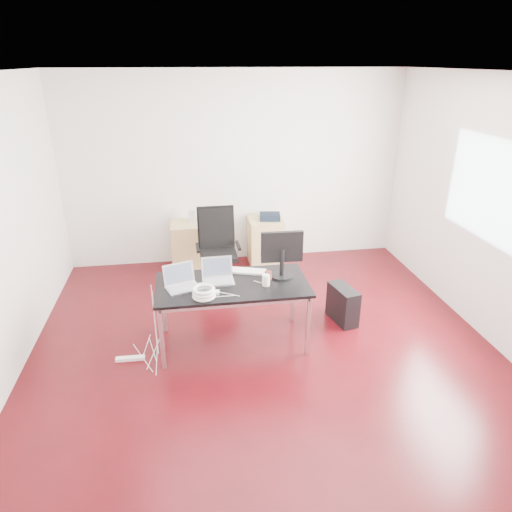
{
  "coord_description": "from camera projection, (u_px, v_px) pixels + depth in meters",
  "views": [
    {
      "loc": [
        -0.74,
        -4.13,
        2.9
      ],
      "look_at": [
        0.0,
        0.55,
        0.85
      ],
      "focal_mm": 32.0,
      "sensor_mm": 36.0,
      "label": 1
    }
  ],
  "objects": [
    {
      "name": "power_adapter",
      "position": [
        216.0,
        292.0,
        4.59
      ],
      "size": [
        0.08,
        0.08,
        0.03
      ],
      "primitive_type": "cube",
      "rotation": [
        0.0,
        0.0,
        -0.15
      ],
      "color": "white",
      "rests_on": "desk"
    },
    {
      "name": "desk",
      "position": [
        232.0,
        288.0,
        4.82
      ],
      "size": [
        1.6,
        0.8,
        0.73
      ],
      "color": "black",
      "rests_on": "ground"
    },
    {
      "name": "filing_cabinet_left",
      "position": [
        189.0,
        246.0,
        6.78
      ],
      "size": [
        0.5,
        0.5,
        0.7
      ],
      "primitive_type": "cube",
      "color": "tan",
      "rests_on": "ground"
    },
    {
      "name": "speaker",
      "position": [
        192.0,
        216.0,
        6.66
      ],
      "size": [
        0.1,
        0.09,
        0.18
      ],
      "primitive_type": "cube",
      "rotation": [
        0.0,
        0.0,
        -0.09
      ],
      "color": "#9E9E9E",
      "rests_on": "filing_cabinet_left"
    },
    {
      "name": "wastebasket",
      "position": [
        223.0,
        256.0,
        6.96
      ],
      "size": [
        0.31,
        0.31,
        0.28
      ],
      "primitive_type": "cylinder",
      "rotation": [
        0.0,
        0.0,
        0.38
      ],
      "color": "black",
      "rests_on": "ground"
    },
    {
      "name": "filing_cabinet_right",
      "position": [
        265.0,
        241.0,
        6.95
      ],
      "size": [
        0.5,
        0.5,
        0.7
      ],
      "primitive_type": "cube",
      "color": "tan",
      "rests_on": "ground"
    },
    {
      "name": "cable_coil",
      "position": [
        204.0,
        293.0,
        4.5
      ],
      "size": [
        0.24,
        0.24,
        0.11
      ],
      "rotation": [
        0.0,
        0.0,
        0.44
      ],
      "color": "white",
      "rests_on": "desk"
    },
    {
      "name": "power_strip",
      "position": [
        130.0,
        358.0,
        4.78
      ],
      "size": [
        0.3,
        0.07,
        0.04
      ],
      "primitive_type": "cube",
      "rotation": [
        0.0,
        0.0,
        -0.02
      ],
      "color": "white",
      "rests_on": "ground"
    },
    {
      "name": "cup_white",
      "position": [
        266.0,
        280.0,
        4.74
      ],
      "size": [
        0.09,
        0.09,
        0.12
      ],
      "primitive_type": "cylinder",
      "rotation": [
        0.0,
        0.0,
        0.14
      ],
      "color": "white",
      "rests_on": "desk"
    },
    {
      "name": "office_chair",
      "position": [
        217.0,
        245.0,
        6.12
      ],
      "size": [
        0.49,
        0.5,
        1.08
      ],
      "rotation": [
        0.0,
        0.0,
        0.01
      ],
      "color": "black",
      "rests_on": "ground"
    },
    {
      "name": "keyboard",
      "position": [
        246.0,
        271.0,
        5.06
      ],
      "size": [
        0.46,
        0.27,
        0.02
      ],
      "primitive_type": "cube",
      "rotation": [
        0.0,
        0.0,
        -0.32
      ],
      "color": "white",
      "rests_on": "desk"
    },
    {
      "name": "pc_tower",
      "position": [
        343.0,
        304.0,
        5.42
      ],
      "size": [
        0.29,
        0.48,
        0.44
      ],
      "primitive_type": "cube",
      "rotation": [
        0.0,
        0.0,
        0.21
      ],
      "color": "black",
      "rests_on": "ground"
    },
    {
      "name": "cup_brown",
      "position": [
        268.0,
        276.0,
        4.86
      ],
      "size": [
        0.09,
        0.09,
        0.1
      ],
      "primitive_type": "cylinder",
      "rotation": [
        0.0,
        0.0,
        0.2
      ],
      "color": "maroon",
      "rests_on": "desk"
    },
    {
      "name": "room_shell",
      "position": [
        268.0,
        226.0,
        4.46
      ],
      "size": [
        5.0,
        5.0,
        5.0
      ],
      "color": "#39060B",
      "rests_on": "ground"
    },
    {
      "name": "monitor",
      "position": [
        282.0,
        252.0,
        4.86
      ],
      "size": [
        0.45,
        0.26,
        0.51
      ],
      "rotation": [
        0.0,
        0.0,
        -0.03
      ],
      "color": "black",
      "rests_on": "desk"
    },
    {
      "name": "laptop_right",
      "position": [
        218.0,
        275.0,
        4.85
      ],
      "size": [
        0.33,
        0.26,
        0.23
      ],
      "rotation": [
        0.0,
        0.0,
        0.02
      ],
      "color": "silver",
      "rests_on": "desk"
    },
    {
      "name": "navy_garment",
      "position": [
        270.0,
        217.0,
        6.79
      ],
      "size": [
        0.33,
        0.28,
        0.09
      ],
      "primitive_type": "cube",
      "rotation": [
        0.0,
        0.0,
        -0.14
      ],
      "color": "black",
      "rests_on": "filing_cabinet_right"
    },
    {
      "name": "laptop_left",
      "position": [
        181.0,
        282.0,
        4.7
      ],
      "size": [
        0.4,
        0.35,
        0.23
      ],
      "rotation": [
        0.0,
        0.0,
        0.34
      ],
      "color": "silver",
      "rests_on": "desk"
    }
  ]
}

